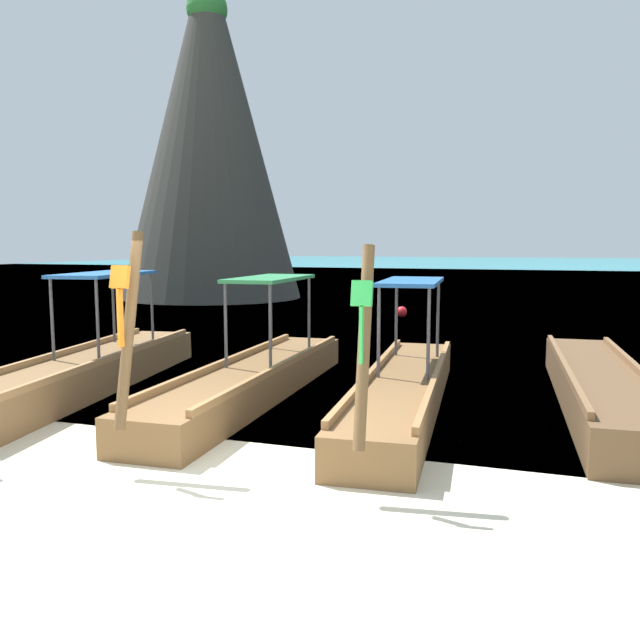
# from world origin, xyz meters

# --- Properties ---
(ground) EXTENTS (120.00, 120.00, 0.00)m
(ground) POSITION_xyz_m (0.00, 0.00, 0.00)
(ground) COLOR beige
(sea_water) EXTENTS (120.00, 120.00, 0.00)m
(sea_water) POSITION_xyz_m (0.00, 61.37, 0.00)
(sea_water) COLOR teal
(sea_water) RESTS_ON ground
(longtail_boat_turquoise_ribbon) EXTENTS (2.22, 7.42, 2.43)m
(longtail_boat_turquoise_ribbon) POSITION_xyz_m (-4.07, 3.02, 0.34)
(longtail_boat_turquoise_ribbon) COLOR brown
(longtail_boat_turquoise_ribbon) RESTS_ON ground
(longtail_boat_orange_ribbon) EXTENTS (1.33, 7.13, 2.61)m
(longtail_boat_orange_ribbon) POSITION_xyz_m (-1.21, 3.55, 0.32)
(longtail_boat_orange_ribbon) COLOR brown
(longtail_boat_orange_ribbon) RESTS_ON ground
(longtail_boat_green_ribbon) EXTENTS (1.54, 7.00, 2.46)m
(longtail_boat_green_ribbon) POSITION_xyz_m (1.25, 3.59, 0.32)
(longtail_boat_green_ribbon) COLOR brown
(longtail_boat_green_ribbon) RESTS_ON ground
(longtail_boat_blue_ribbon) EXTENTS (1.46, 7.29, 2.27)m
(longtail_boat_blue_ribbon) POSITION_xyz_m (4.04, 4.64, 0.30)
(longtail_boat_blue_ribbon) COLOR brown
(longtail_boat_blue_ribbon) RESTS_ON ground
(karst_rock) EXTENTS (8.19, 8.19, 15.51)m
(karst_rock) POSITION_xyz_m (-11.37, 21.14, 7.55)
(karst_rock) COLOR #383833
(karst_rock) RESTS_ON ground
(mooring_buoy_near) EXTENTS (0.37, 0.37, 0.37)m
(mooring_buoy_near) POSITION_xyz_m (-1.23, 15.68, 0.19)
(mooring_buoy_near) COLOR red
(mooring_buoy_near) RESTS_ON sea_water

